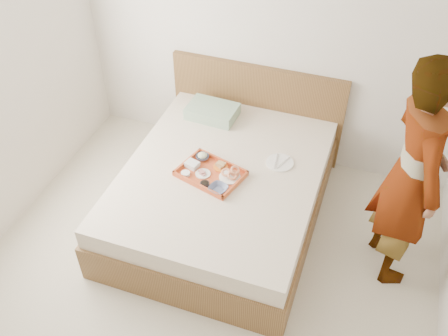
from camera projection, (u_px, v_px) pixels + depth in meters
ground at (187, 311)px, 3.68m from camera, size 3.50×4.00×0.01m
wall_back at (270, 30)px, 4.22m from camera, size 3.50×0.01×2.60m
bed at (222, 193)px, 4.23m from camera, size 1.65×2.00×0.53m
headboard at (256, 110)px, 4.77m from camera, size 1.65×0.06×0.95m
pillow at (212, 111)px, 4.57m from camera, size 0.46×0.33×0.11m
tray at (211, 173)px, 3.99m from camera, size 0.58×0.48×0.05m
prawn_plate at (230, 177)px, 3.96m from camera, size 0.21×0.21×0.01m
navy_bowl_big at (218, 189)px, 3.84m from camera, size 0.17×0.17×0.03m
sauce_dish at (205, 184)px, 3.89m from camera, size 0.09×0.09×0.03m
meat_plate at (203, 174)px, 3.99m from camera, size 0.15×0.15×0.01m
bread_plate at (221, 167)px, 4.05m from camera, size 0.15×0.15×0.01m
salad_bowl at (202, 157)px, 4.12m from camera, size 0.14×0.14×0.03m
plastic_tub at (192, 164)px, 4.04m from camera, size 0.12×0.11×0.05m
cheese_round at (186, 174)px, 3.98m from camera, size 0.09×0.09×0.03m
dinner_plate at (280, 163)px, 4.11m from camera, size 0.27×0.27×0.01m
person at (412, 176)px, 3.42m from camera, size 0.66×0.79×1.85m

